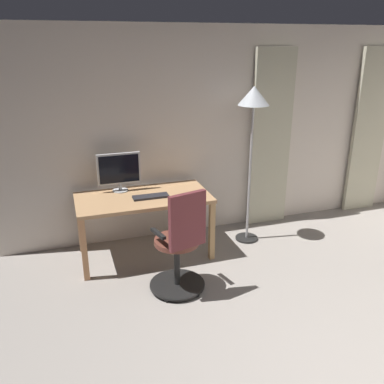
# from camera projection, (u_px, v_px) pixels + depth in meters

# --- Properties ---
(back_room_partition) EXTENTS (5.67, 0.10, 2.55)m
(back_room_partition) POSITION_uv_depth(u_px,v_px,m) (226.00, 132.00, 5.15)
(back_room_partition) COLOR beige
(back_room_partition) RESTS_ON ground
(curtain_left_panel) EXTENTS (0.52, 0.06, 2.30)m
(curtain_left_panel) POSITION_uv_depth(u_px,v_px,m) (369.00, 132.00, 5.73)
(curtain_left_panel) COLOR #BBB89E
(curtain_left_panel) RESTS_ON ground
(curtain_right_panel) EXTENTS (0.54, 0.06, 2.30)m
(curtain_right_panel) POSITION_uv_depth(u_px,v_px,m) (271.00, 140.00, 5.27)
(curtain_right_panel) COLOR #BBB89E
(curtain_right_panel) RESTS_ON ground
(desk) EXTENTS (1.48, 0.74, 0.73)m
(desk) POSITION_uv_depth(u_px,v_px,m) (143.00, 203.00, 4.56)
(desk) COLOR tan
(desk) RESTS_ON ground
(office_chair) EXTENTS (0.56, 0.56, 1.09)m
(office_chair) POSITION_uv_depth(u_px,v_px,m) (180.00, 246.00, 3.90)
(office_chair) COLOR black
(office_chair) RESTS_ON ground
(computer_monitor) EXTENTS (0.49, 0.18, 0.45)m
(computer_monitor) POSITION_uv_depth(u_px,v_px,m) (119.00, 170.00, 4.60)
(computer_monitor) COLOR #B7BCC1
(computer_monitor) RESTS_ON desk
(computer_keyboard) EXTENTS (0.40, 0.13, 0.02)m
(computer_keyboard) POSITION_uv_depth(u_px,v_px,m) (151.00, 197.00, 4.48)
(computer_keyboard) COLOR #232328
(computer_keyboard) RESTS_ON desk
(computer_mouse) EXTENTS (0.06, 0.10, 0.04)m
(computer_mouse) POSITION_uv_depth(u_px,v_px,m) (185.00, 195.00, 4.51)
(computer_mouse) COLOR white
(computer_mouse) RESTS_ON desk
(floor_lamp) EXTENTS (0.36, 0.36, 1.89)m
(floor_lamp) POSITION_uv_depth(u_px,v_px,m) (253.00, 110.00, 4.58)
(floor_lamp) COLOR black
(floor_lamp) RESTS_ON ground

